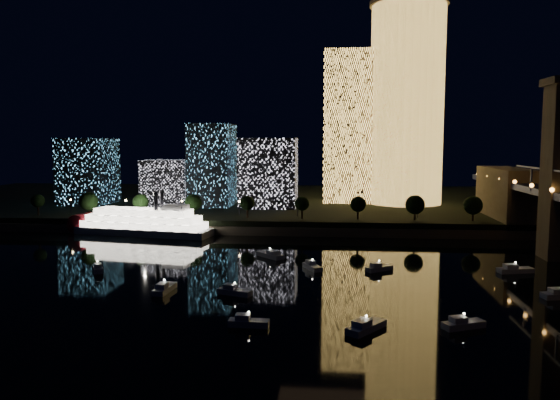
% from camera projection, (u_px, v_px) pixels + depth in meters
% --- Properties ---
extents(ground, '(520.00, 520.00, 0.00)m').
position_uv_depth(ground, '(328.00, 305.00, 109.53)').
color(ground, black).
rests_on(ground, ground).
extents(far_bank, '(420.00, 160.00, 5.00)m').
position_uv_depth(far_bank, '(330.00, 203.00, 267.65)').
color(far_bank, black).
rests_on(far_bank, ground).
extents(seawall, '(420.00, 6.00, 3.00)m').
position_uv_depth(seawall, '(330.00, 231.00, 190.54)').
color(seawall, '#6B5E4C').
rests_on(seawall, ground).
extents(tower_cylindrical, '(34.00, 34.00, 88.50)m').
position_uv_depth(tower_cylindrical, '(407.00, 104.00, 241.40)').
color(tower_cylindrical, '#F4B64E').
rests_on(tower_cylindrical, far_bank).
extents(tower_rectangular, '(21.51, 21.51, 68.43)m').
position_uv_depth(tower_rectangular, '(347.00, 127.00, 250.95)').
color(tower_rectangular, '#F4B64E').
rests_on(tower_rectangular, far_bank).
extents(midrise_blocks, '(104.48, 26.69, 35.32)m').
position_uv_depth(midrise_blocks, '(185.00, 171.00, 237.86)').
color(midrise_blocks, silver).
rests_on(midrise_blocks, far_bank).
extents(riverboat, '(53.78, 19.73, 15.89)m').
position_uv_depth(riverboat, '(138.00, 223.00, 192.92)').
color(riverboat, silver).
rests_on(riverboat, ground).
extents(motorboats, '(114.35, 67.22, 2.78)m').
position_uv_depth(motorboats, '(337.00, 284.00, 122.67)').
color(motorboats, silver).
rests_on(motorboats, ground).
extents(esplanade_trees, '(165.80, 6.97, 8.98)m').
position_uv_depth(esplanade_trees, '(259.00, 203.00, 197.91)').
color(esplanade_trees, black).
rests_on(esplanade_trees, far_bank).
extents(street_lamps, '(132.70, 0.70, 5.65)m').
position_uv_depth(street_lamps, '(239.00, 205.00, 204.79)').
color(street_lamps, black).
rests_on(street_lamps, far_bank).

